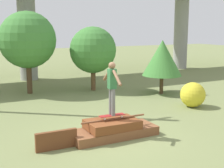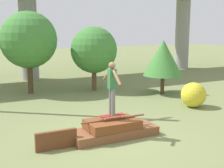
% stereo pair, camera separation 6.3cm
% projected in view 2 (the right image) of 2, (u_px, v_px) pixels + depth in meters
% --- Properties ---
extents(ground_plane, '(80.00, 80.00, 0.00)m').
position_uv_depth(ground_plane, '(114.00, 137.00, 9.57)').
color(ground_plane, olive).
extents(scrap_pile, '(2.69, 1.00, 0.60)m').
position_uv_depth(scrap_pile, '(113.00, 129.00, 9.52)').
color(scrap_pile, brown).
rests_on(scrap_pile, ground_plane).
extents(scrap_plank_loose, '(1.16, 0.13, 0.52)m').
position_uv_depth(scrap_plank_loose, '(56.00, 140.00, 8.56)').
color(scrap_plank_loose, brown).
rests_on(scrap_plank_loose, ground_plane).
extents(skateboard, '(0.82, 0.24, 0.09)m').
position_uv_depth(skateboard, '(112.00, 115.00, 9.46)').
color(skateboard, maroon).
rests_on(skateboard, scrap_pile).
extents(skater, '(0.22, 1.17, 1.62)m').
position_uv_depth(skater, '(112.00, 85.00, 9.29)').
color(skater, slate).
rests_on(skater, skateboard).
extents(tree_behind_left, '(1.97, 1.97, 2.69)m').
position_uv_depth(tree_behind_left, '(163.00, 58.00, 15.43)').
color(tree_behind_left, '#4C3823').
rests_on(tree_behind_left, ground_plane).
extents(tree_behind_right, '(2.43, 2.43, 3.35)m').
position_uv_depth(tree_behind_right, '(94.00, 50.00, 16.25)').
color(tree_behind_right, brown).
rests_on(tree_behind_right, ground_plane).
extents(tree_mid_back, '(2.82, 2.82, 4.10)m').
position_uv_depth(tree_mid_back, '(29.00, 40.00, 15.38)').
color(tree_mid_back, '#4C3823').
rests_on(tree_mid_back, ground_plane).
extents(bush_yellow_flowering, '(1.05, 1.05, 1.05)m').
position_uv_depth(bush_yellow_flowering, '(193.00, 95.00, 13.02)').
color(bush_yellow_flowering, gold).
rests_on(bush_yellow_flowering, ground_plane).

